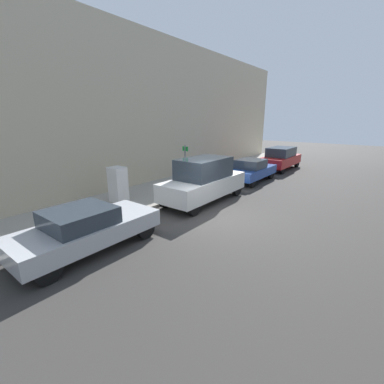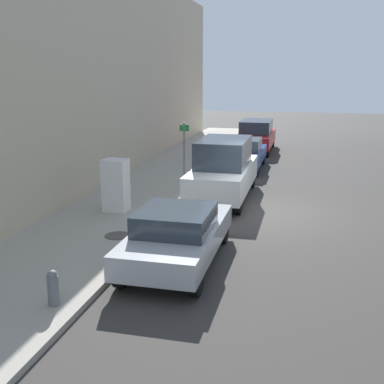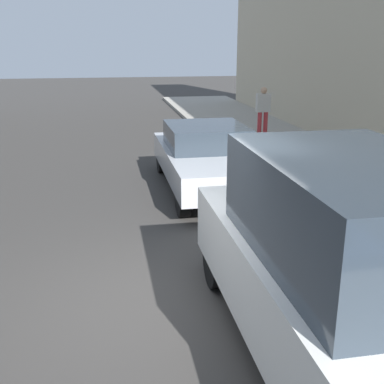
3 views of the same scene
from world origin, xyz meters
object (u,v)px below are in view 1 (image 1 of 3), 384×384
Objects in this scene: parked_sedan_silver at (86,228)px; parked_hatchback_blue at (251,170)px; street_sign_post at (185,166)px; discarded_refrigerator at (118,184)px; parked_suv_red at (281,158)px; parked_van_white at (204,180)px.

parked_hatchback_blue reaches higher than parked_sedan_silver.
street_sign_post is 0.57× the size of parked_sedan_silver.
discarded_refrigerator is 0.34× the size of parked_suv_red.
parked_hatchback_blue is at bearing 90.00° from parked_van_white.
parked_suv_red reaches higher than parked_sedan_silver.
parked_van_white is (2.97, 2.86, 0.10)m from discarded_refrigerator.
parked_hatchback_blue is (0.00, 5.37, -0.32)m from parked_van_white.
parked_van_white is 1.20× the size of parked_hatchback_blue.
parked_van_white is 5.38m from parked_hatchback_blue.
parked_sedan_silver is at bearing -90.00° from parked_van_white.
parked_hatchback_blue is 5.41m from parked_suv_red.
street_sign_post reaches higher than parked_hatchback_blue.
discarded_refrigerator is 0.66× the size of street_sign_post.
parked_suv_red is at bearing 81.29° from street_sign_post.
street_sign_post is 10.44m from parked_suv_red.
parked_suv_red reaches higher than parked_hatchback_blue.
street_sign_post is 0.50× the size of parked_van_white.
parked_sedan_silver is 0.89× the size of parked_van_white.
parked_van_white is at bearing -16.95° from street_sign_post.
discarded_refrigerator is 3.67m from street_sign_post.
discarded_refrigerator is 13.96m from parked_suv_red.
parked_van_white is at bearing 43.97° from discarded_refrigerator.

